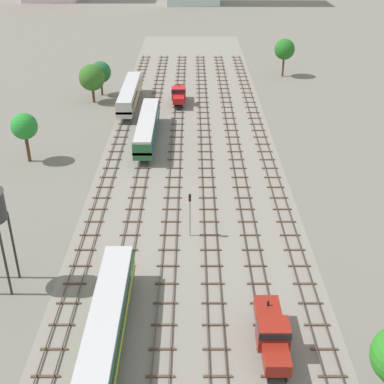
# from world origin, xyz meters

# --- Properties ---
(ground_plane) EXTENTS (480.00, 480.00, 0.00)m
(ground_plane) POSITION_xyz_m (0.00, 56.00, 0.00)
(ground_plane) COLOR slate
(ballast_bed) EXTENTS (27.48, 176.00, 0.01)m
(ballast_bed) POSITION_xyz_m (0.00, 56.00, 0.00)
(ballast_bed) COLOR gray
(ballast_bed) RESTS_ON ground
(track_far_left) EXTENTS (2.40, 126.00, 0.29)m
(track_far_left) POSITION_xyz_m (-11.74, 57.00, 0.14)
(track_far_left) COLOR #47382D
(track_far_left) RESTS_ON ground
(track_left) EXTENTS (2.40, 126.00, 0.29)m
(track_left) POSITION_xyz_m (-7.04, 57.00, 0.14)
(track_left) COLOR #47382D
(track_left) RESTS_ON ground
(track_centre_left) EXTENTS (2.40, 126.00, 0.29)m
(track_centre_left) POSITION_xyz_m (-2.35, 57.00, 0.14)
(track_centre_left) COLOR #47382D
(track_centre_left) RESTS_ON ground
(track_centre) EXTENTS (2.40, 126.00, 0.29)m
(track_centre) POSITION_xyz_m (2.35, 57.00, 0.14)
(track_centre) COLOR #47382D
(track_centre) RESTS_ON ground
(track_centre_right) EXTENTS (2.40, 126.00, 0.29)m
(track_centre_right) POSITION_xyz_m (7.04, 57.00, 0.14)
(track_centre_right) COLOR #47382D
(track_centre_right) RESTS_ON ground
(track_right) EXTENTS (2.40, 126.00, 0.29)m
(track_right) POSITION_xyz_m (11.74, 57.00, 0.14)
(track_right) COLOR #47382D
(track_right) RESTS_ON ground
(diesel_railcar_left_nearest) EXTENTS (2.96, 20.50, 3.80)m
(diesel_railcar_left_nearest) POSITION_xyz_m (-7.04, 16.39, 2.60)
(diesel_railcar_left_nearest) COLOR #286638
(diesel_railcar_left_nearest) RESTS_ON ground
(shunter_loco_centre_right_near) EXTENTS (2.74, 8.46, 3.10)m
(shunter_loco_centre_right_near) POSITION_xyz_m (7.04, 16.48, 2.01)
(shunter_loco_centre_right_near) COLOR maroon
(shunter_loco_centre_right_near) RESTS_ON ground
(diesel_railcar_left_mid) EXTENTS (2.96, 20.50, 3.80)m
(diesel_railcar_left_mid) POSITION_xyz_m (-7.04, 62.78, 2.60)
(diesel_railcar_left_mid) COLOR #286638
(diesel_railcar_left_mid) RESTS_ON ground
(diesel_railcar_far_left_midfar) EXTENTS (2.96, 20.50, 3.80)m
(diesel_railcar_far_left_midfar) POSITION_xyz_m (-11.74, 80.18, 2.60)
(diesel_railcar_far_left_midfar) COLOR beige
(diesel_railcar_far_left_midfar) RESTS_ON ground
(shunter_loco_centre_left_far) EXTENTS (2.74, 8.46, 3.10)m
(shunter_loco_centre_left_far) POSITION_xyz_m (-2.35, 81.73, 2.01)
(shunter_loco_centre_left_far) COLOR red
(shunter_loco_centre_left_far) RESTS_ON ground
(signal_post_nearest) EXTENTS (0.28, 0.47, 5.66)m
(signal_post_nearest) POSITION_xyz_m (0.00, 34.48, 3.58)
(signal_post_nearest) COLOR gray
(signal_post_nearest) RESTS_ON ground
(lineside_tree_0) EXTENTS (5.06, 5.06, 7.53)m
(lineside_tree_0) POSITION_xyz_m (-19.23, 82.65, 4.98)
(lineside_tree_0) COLOR #4C331E
(lineside_tree_0) RESTS_ON ground
(lineside_tree_2) EXTENTS (4.58, 4.58, 8.46)m
(lineside_tree_2) POSITION_xyz_m (21.01, 101.05, 6.14)
(lineside_tree_2) COLOR #4C331E
(lineside_tree_2) RESTS_ON ground
(lineside_tree_3) EXTENTS (4.32, 4.32, 6.96)m
(lineside_tree_3) POSITION_xyz_m (-18.31, 87.30, 4.77)
(lineside_tree_3) COLOR #4C331E
(lineside_tree_3) RESTS_ON ground
(lineside_tree_4) EXTENTS (3.92, 3.92, 7.62)m
(lineside_tree_4) POSITION_xyz_m (-24.44, 55.11, 5.59)
(lineside_tree_4) COLOR #4C331E
(lineside_tree_4) RESTS_ON ground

